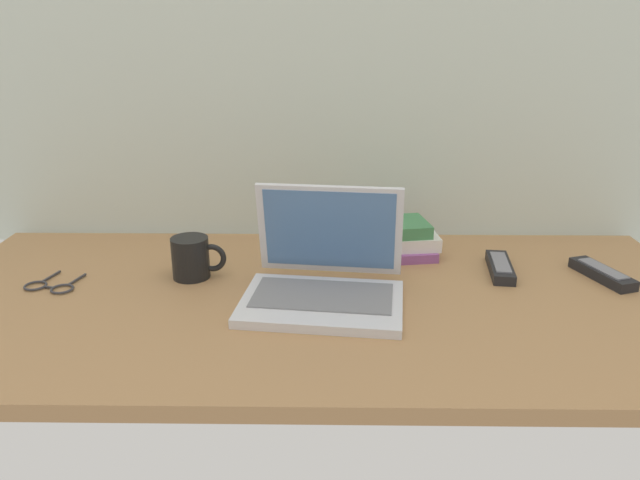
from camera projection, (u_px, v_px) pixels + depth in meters
name	position (u px, v px, depth m)	size (l,w,h in m)	color
desk	(318.00, 303.00, 1.25)	(1.60, 0.76, 0.03)	#A87A4C
laptop	(325.00, 277.00, 1.22)	(0.33, 0.30, 0.22)	silver
coffee_mug	(192.00, 258.00, 1.32)	(0.12, 0.08, 0.09)	black
remote_control_near	(500.00, 267.00, 1.35)	(0.07, 0.16, 0.02)	black
remote_control_far	(602.00, 274.00, 1.32)	(0.10, 0.17, 0.02)	black
eyeglasses	(50.00, 287.00, 1.27)	(0.12, 0.12, 0.01)	#333338
book_stack	(394.00, 239.00, 1.45)	(0.21, 0.17, 0.08)	#8C4C8C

